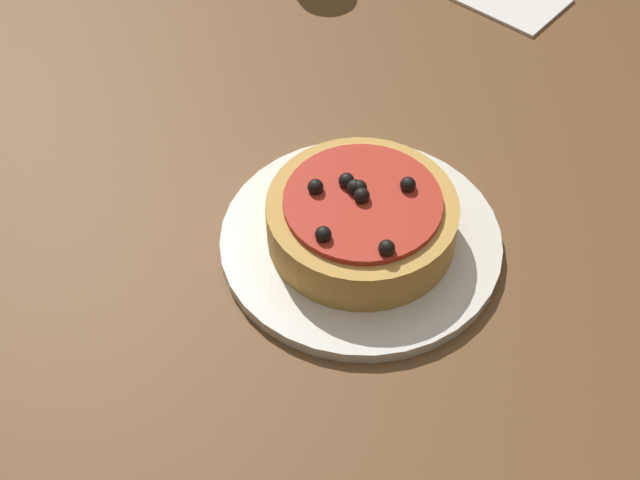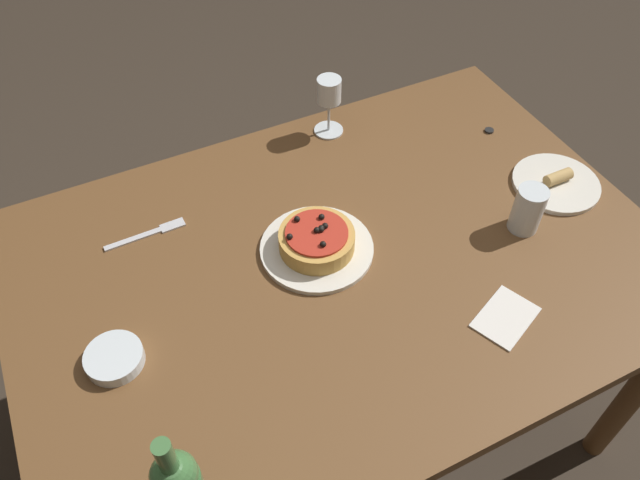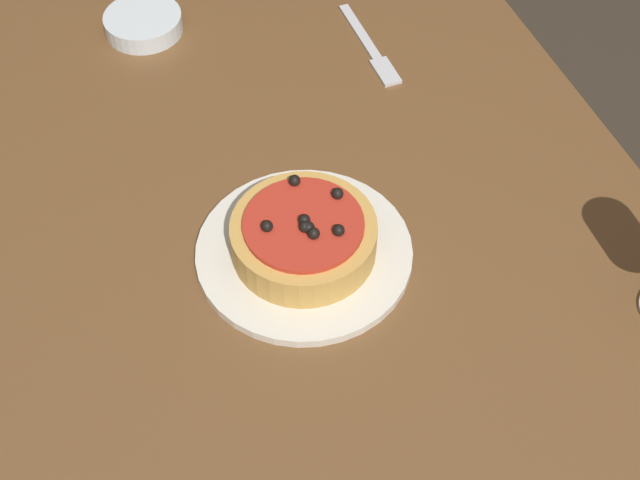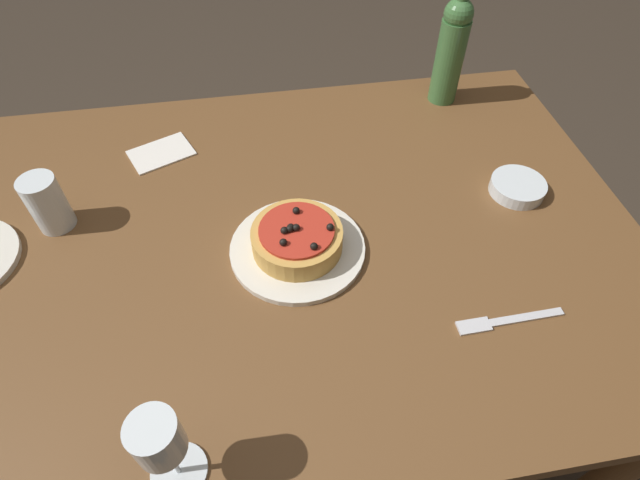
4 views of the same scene
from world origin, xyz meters
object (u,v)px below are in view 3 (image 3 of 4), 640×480
at_px(dining_table, 279,331).
at_px(fork, 371,49).
at_px(dinner_plate, 304,252).
at_px(pizza, 304,236).
at_px(side_bowl, 143,23).

distance_m(dining_table, fork, 0.45).
xyz_separation_m(dinner_plate, pizza, (-0.00, 0.00, 0.03)).
distance_m(dining_table, side_bowl, 0.52).
height_order(dining_table, fork, fork).
relative_size(dining_table, dinner_plate, 5.60).
bearing_deg(side_bowl, dining_table, 4.23).
distance_m(dining_table, pizza, 0.13).
distance_m(dinner_plate, fork, 0.38).
bearing_deg(fork, side_bowl, -118.66).
distance_m(dinner_plate, pizza, 0.03).
bearing_deg(pizza, dining_table, -51.80).
bearing_deg(pizza, side_bowl, -169.88).
bearing_deg(dinner_plate, fork, 146.49).
relative_size(dinner_plate, fork, 1.35).
relative_size(side_bowl, fork, 0.60).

